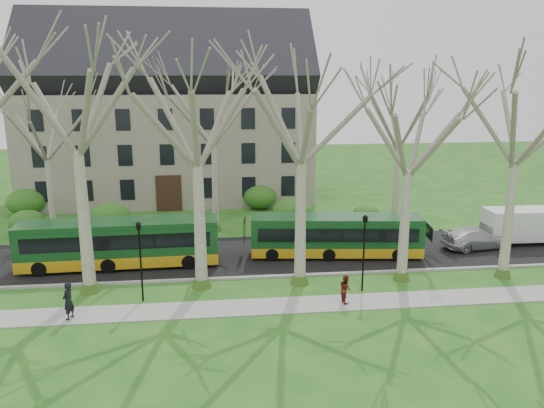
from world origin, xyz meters
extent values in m
plane|color=#1B5C1A|center=(0.00, 0.00, 0.00)|extent=(120.00, 120.00, 0.00)
cube|color=gray|center=(0.00, -2.50, 0.03)|extent=(70.00, 2.00, 0.06)
cube|color=black|center=(0.00, 5.50, 0.03)|extent=(80.00, 8.00, 0.06)
cube|color=#A5A39E|center=(0.00, 1.50, 0.07)|extent=(80.00, 0.25, 0.14)
cube|color=gray|center=(-6.00, 24.00, 5.00)|extent=(26.00, 12.00, 10.00)
cylinder|color=black|center=(-6.00, -1.00, 2.00)|extent=(0.10, 0.10, 4.00)
cube|color=black|center=(-6.00, -1.00, 4.15)|extent=(0.22, 0.22, 0.30)
cylinder|color=black|center=(6.00, -1.00, 2.00)|extent=(0.10, 0.10, 4.00)
cube|color=black|center=(6.00, -1.00, 4.15)|extent=(0.22, 0.22, 0.30)
ellipsoid|color=#174C15|center=(-16.00, 12.00, 1.00)|extent=(2.60, 2.60, 2.00)
ellipsoid|color=#174C15|center=(-10.00, 12.00, 1.00)|extent=(2.60, 2.60, 2.00)
ellipsoid|color=#174C15|center=(4.00, 12.00, 1.00)|extent=(2.60, 2.60, 2.00)
ellipsoid|color=#174C15|center=(10.00, 12.00, 1.00)|extent=(2.60, 2.60, 2.00)
ellipsoid|color=#174C15|center=(-18.00, 18.00, 1.00)|extent=(2.60, 2.60, 2.00)
ellipsoid|color=#174C15|center=(2.00, 18.00, 1.00)|extent=(2.60, 2.60, 2.00)
imported|color=silver|center=(15.81, 5.21, 0.77)|extent=(5.17, 2.77, 1.42)
imported|color=black|center=(-9.32, -2.87, 1.01)|extent=(0.67, 0.81, 1.90)
imported|color=#5E1C15|center=(4.65, -2.50, 0.82)|extent=(0.66, 0.80, 1.52)
camera|label=1|loc=(-2.09, -27.81, 11.86)|focal=35.00mm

